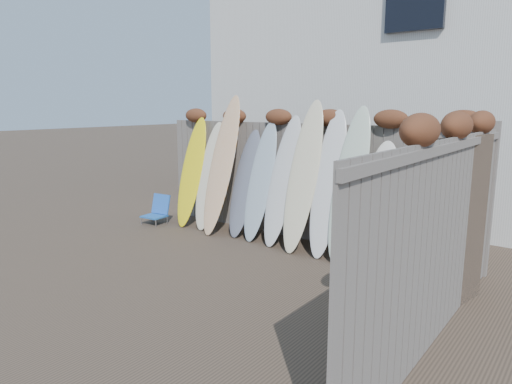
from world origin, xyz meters
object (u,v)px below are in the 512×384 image
Objects in this scene: wooden_crate at (396,281)px; surfboard_0 at (192,172)px; lattice_panel at (458,226)px; beach_chair at (158,210)px.

surfboard_0 reaches higher than wooden_crate.
beach_chair is at bearing -173.89° from lattice_panel.
wooden_crate is 0.35× the size of lattice_panel.
lattice_panel is (5.70, -0.55, 0.73)m from beach_chair.
wooden_crate reaches higher than beach_chair.
lattice_panel reaches higher than wooden_crate.
wooden_crate is 0.32× the size of surfboard_0.
surfboard_0 is at bearing 31.52° from beach_chair.
wooden_crate is 4.81m from surfboard_0.
lattice_panel is at bearing -5.50° from beach_chair.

